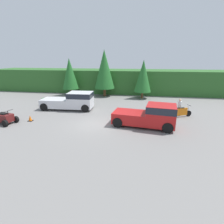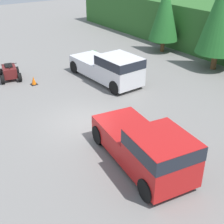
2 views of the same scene
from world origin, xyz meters
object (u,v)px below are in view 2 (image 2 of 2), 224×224
quad_atv (10,72)px  steel_barrel (93,57)px  pickup_truck_red (148,147)px  traffic_cone (34,81)px  pickup_truck_second (110,67)px

quad_atv → steel_barrel: bearing=100.8°
pickup_truck_red → quad_atv: bearing=-166.3°
traffic_cone → pickup_truck_second: bearing=60.7°
steel_barrel → quad_atv: bearing=-91.1°
pickup_truck_red → quad_atv: 12.84m
pickup_truck_red → quad_atv: pickup_truck_red is taller
pickup_truck_second → pickup_truck_red: bearing=-28.0°
traffic_cone → quad_atv: bearing=-152.7°
pickup_truck_red → traffic_cone: size_ratio=9.86×
pickup_truck_second → quad_atv: 6.85m
quad_atv → steel_barrel: quad_atv is taller
quad_atv → traffic_cone: bearing=39.3°
pickup_truck_second → steel_barrel: size_ratio=6.71×
pickup_truck_red → steel_barrel: bearing=165.5°
steel_barrel → traffic_cone: bearing=-72.9°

